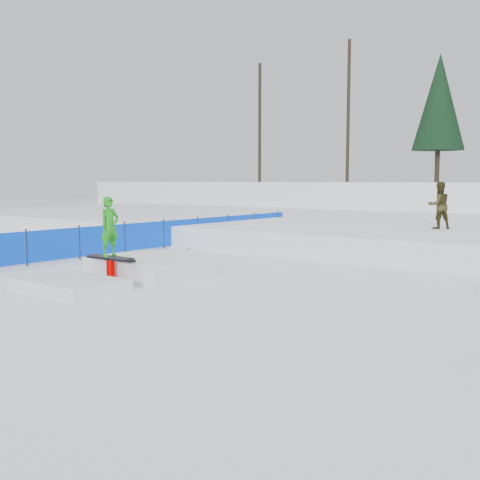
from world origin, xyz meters
The scene contains 5 objects.
ground centered at (0.00, 0.00, 0.00)m, with size 120.00×120.00×0.00m, color white.
snow_midrise centered at (0.00, 16.00, 0.40)m, with size 50.00×18.00×0.80m, color white.
safety_fence centered at (-6.50, 6.60, 0.55)m, with size 0.05×16.00×1.10m.
walker_olive centered at (1.84, 11.87, 1.63)m, with size 0.81×0.63×1.66m, color #302B11.
jib_rail_feature centered at (-2.10, 0.85, 0.30)m, with size 2.60×4.40×2.11m.
Camera 1 is at (9.00, -9.26, 2.49)m, focal length 45.00 mm.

